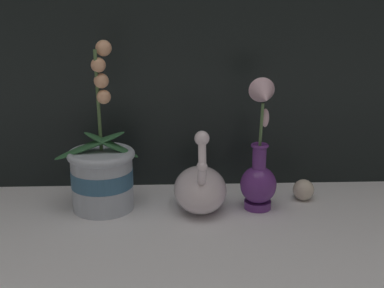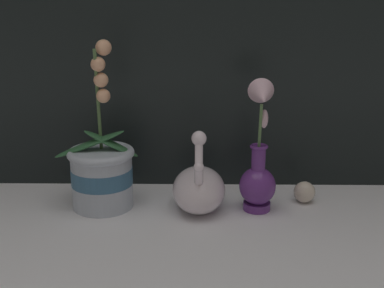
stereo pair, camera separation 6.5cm
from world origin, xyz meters
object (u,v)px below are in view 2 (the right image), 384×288
Objects in this scene: orchid_potted_plant at (102,170)px; swan_figurine at (199,187)px; glass_sphere at (305,192)px; blue_vase at (259,165)px.

swan_figurine is at bearing -4.18° from orchid_potted_plant.
orchid_potted_plant is at bearing -176.38° from glass_sphere.
swan_figurine is (0.23, -0.02, -0.03)m from orchid_potted_plant.
orchid_potted_plant is at bearing 176.58° from blue_vase.
swan_figurine is at bearing -169.59° from glass_sphere.
orchid_potted_plant is at bearing 175.82° from swan_figurine.
glass_sphere is at bearing 10.41° from swan_figurine.
blue_vase is at bearing -2.15° from swan_figurine.
glass_sphere is at bearing 23.64° from blue_vase.
glass_sphere is (0.12, 0.05, -0.09)m from blue_vase.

